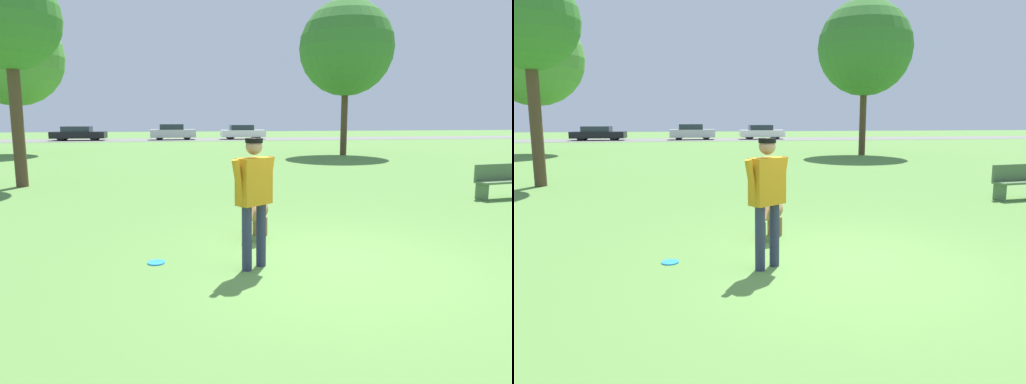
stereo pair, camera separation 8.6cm
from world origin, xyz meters
The scene contains 12 objects.
ground_plane centered at (0.00, 0.00, 0.00)m, with size 120.00×120.00×0.00m, color #56843D.
far_road_strip centered at (0.00, 35.93, 0.01)m, with size 120.00×6.00×0.01m.
person centered at (-1.11, 0.06, 1.03)m, with size 0.66×0.51×1.72m.
dog centered at (-0.79, 1.56, 0.46)m, with size 0.57×1.11×0.67m.
frisbee centered at (-2.39, 0.48, 0.01)m, with size 0.24×0.24×0.02m.
tree_far_left centered at (-10.45, 20.72, 5.11)m, with size 5.10×5.10×7.67m.
tree_far_right centered at (6.61, 17.54, 5.48)m, with size 4.84×4.84×7.92m.
tree_near_left centered at (-6.53, 8.30, 4.60)m, with size 2.77×2.77×6.04m.
parked_car_black centered at (-10.53, 35.89, 0.61)m, with size 4.53×1.89×1.22m.
parked_car_silver centered at (-2.52, 35.88, 0.69)m, with size 4.00×1.88×1.38m.
parked_car_white centered at (3.78, 36.03, 0.65)m, with size 4.02×1.85×1.30m.
park_bench centered at (5.75, 4.28, 0.45)m, with size 1.44×0.61×0.84m.
Camera 1 is at (-2.05, -5.67, 1.97)m, focal length 32.00 mm.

